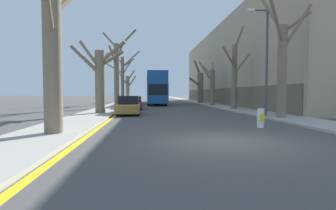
{
  "coord_description": "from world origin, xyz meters",
  "views": [
    {
      "loc": [
        -2.52,
        -8.63,
        1.65
      ],
      "look_at": [
        0.08,
        22.84,
        0.2
      ],
      "focal_mm": 28.0,
      "sensor_mm": 36.0,
      "label": 1
    }
  ],
  "objects_px": {
    "street_tree_right_1": "(235,74)",
    "street_tree_left_0": "(52,45)",
    "street_tree_left_4": "(128,87)",
    "street_tree_right_0": "(282,63)",
    "double_decker_bus": "(156,87)",
    "parked_car_0": "(129,106)",
    "street_tree_left_2": "(117,71)",
    "street_tree_right_2": "(212,85)",
    "street_tree_left_3": "(123,77)",
    "street_tree_right_3": "(200,86)",
    "parked_car_1": "(133,103)",
    "traffic_bollard": "(261,118)",
    "lamp_post": "(265,57)",
    "street_tree_left_1": "(100,77)"
  },
  "relations": [
    {
      "from": "street_tree_right_1",
      "to": "street_tree_left_0",
      "type": "bearing_deg",
      "value": -130.01
    },
    {
      "from": "street_tree_right_2",
      "to": "street_tree_left_3",
      "type": "bearing_deg",
      "value": 154.23
    },
    {
      "from": "street_tree_left_0",
      "to": "parked_car_1",
      "type": "distance_m",
      "value": 16.66
    },
    {
      "from": "street_tree_left_0",
      "to": "street_tree_right_0",
      "type": "relative_size",
      "value": 0.88
    },
    {
      "from": "lamp_post",
      "to": "traffic_bollard",
      "type": "bearing_deg",
      "value": -116.7
    },
    {
      "from": "street_tree_right_0",
      "to": "parked_car_0",
      "type": "height_order",
      "value": "street_tree_right_0"
    },
    {
      "from": "street_tree_right_3",
      "to": "double_decker_bus",
      "type": "xyz_separation_m",
      "value": [
        -7.04,
        -3.53,
        -0.2
      ]
    },
    {
      "from": "street_tree_left_4",
      "to": "street_tree_right_0",
      "type": "distance_m",
      "value": 33.81
    },
    {
      "from": "parked_car_0",
      "to": "parked_car_1",
      "type": "relative_size",
      "value": 1.01
    },
    {
      "from": "traffic_bollard",
      "to": "double_decker_bus",
      "type": "bearing_deg",
      "value": 99.0
    },
    {
      "from": "street_tree_right_3",
      "to": "double_decker_bus",
      "type": "height_order",
      "value": "street_tree_right_3"
    },
    {
      "from": "double_decker_bus",
      "to": "parked_car_0",
      "type": "distance_m",
      "value": 17.08
    },
    {
      "from": "lamp_post",
      "to": "traffic_bollard",
      "type": "height_order",
      "value": "lamp_post"
    },
    {
      "from": "street_tree_left_0",
      "to": "street_tree_left_3",
      "type": "bearing_deg",
      "value": 89.74
    },
    {
      "from": "street_tree_left_1",
      "to": "traffic_bollard",
      "type": "height_order",
      "value": "street_tree_left_1"
    },
    {
      "from": "street_tree_left_4",
      "to": "parked_car_0",
      "type": "distance_m",
      "value": 27.07
    },
    {
      "from": "traffic_bollard",
      "to": "street_tree_right_0",
      "type": "bearing_deg",
      "value": 51.14
    },
    {
      "from": "street_tree_left_2",
      "to": "double_decker_bus",
      "type": "height_order",
      "value": "street_tree_left_2"
    },
    {
      "from": "street_tree_right_3",
      "to": "street_tree_left_3",
      "type": "bearing_deg",
      "value": -169.44
    },
    {
      "from": "traffic_bollard",
      "to": "street_tree_left_1",
      "type": "bearing_deg",
      "value": 136.32
    },
    {
      "from": "street_tree_left_0",
      "to": "street_tree_right_0",
      "type": "xyz_separation_m",
      "value": [
        11.99,
        5.38,
        0.07
      ]
    },
    {
      "from": "street_tree_right_0",
      "to": "double_decker_bus",
      "type": "relative_size",
      "value": 0.72
    },
    {
      "from": "street_tree_right_2",
      "to": "lamp_post",
      "type": "distance_m",
      "value": 16.23
    },
    {
      "from": "street_tree_left_3",
      "to": "traffic_bollard",
      "type": "distance_m",
      "value": 28.25
    },
    {
      "from": "street_tree_left_3",
      "to": "lamp_post",
      "type": "distance_m",
      "value": 24.55
    },
    {
      "from": "street_tree_left_2",
      "to": "street_tree_right_1",
      "type": "xyz_separation_m",
      "value": [
        11.76,
        -5.05,
        -0.61
      ]
    },
    {
      "from": "street_tree_left_2",
      "to": "street_tree_left_4",
      "type": "bearing_deg",
      "value": 90.07
    },
    {
      "from": "street_tree_right_1",
      "to": "traffic_bollard",
      "type": "bearing_deg",
      "value": -103.61
    },
    {
      "from": "street_tree_left_4",
      "to": "street_tree_right_3",
      "type": "bearing_deg",
      "value": -29.48
    },
    {
      "from": "street_tree_left_3",
      "to": "parked_car_1",
      "type": "bearing_deg",
      "value": -80.15
    },
    {
      "from": "street_tree_left_1",
      "to": "parked_car_1",
      "type": "relative_size",
      "value": 1.29
    },
    {
      "from": "street_tree_left_3",
      "to": "street_tree_left_4",
      "type": "xyz_separation_m",
      "value": [
        0.14,
        8.85,
        -1.32
      ]
    },
    {
      "from": "street_tree_left_2",
      "to": "street_tree_right_2",
      "type": "xyz_separation_m",
      "value": [
        11.58,
        3.15,
        -1.37
      ]
    },
    {
      "from": "street_tree_left_0",
      "to": "parked_car_0",
      "type": "height_order",
      "value": "street_tree_left_0"
    },
    {
      "from": "street_tree_right_1",
      "to": "double_decker_bus",
      "type": "bearing_deg",
      "value": 119.46
    },
    {
      "from": "street_tree_right_2",
      "to": "street_tree_left_0",
      "type": "bearing_deg",
      "value": -117.76
    },
    {
      "from": "street_tree_left_2",
      "to": "parked_car_0",
      "type": "height_order",
      "value": "street_tree_left_2"
    },
    {
      "from": "street_tree_right_1",
      "to": "street_tree_right_2",
      "type": "bearing_deg",
      "value": 91.24
    },
    {
      "from": "street_tree_left_4",
      "to": "traffic_bollard",
      "type": "relative_size",
      "value": 6.21
    },
    {
      "from": "street_tree_left_0",
      "to": "street_tree_right_3",
      "type": "xyz_separation_m",
      "value": [
        12.0,
        30.44,
        -0.78
      ]
    },
    {
      "from": "street_tree_right_0",
      "to": "double_decker_bus",
      "type": "xyz_separation_m",
      "value": [
        -7.03,
        21.53,
        -1.05
      ]
    },
    {
      "from": "street_tree_left_2",
      "to": "street_tree_right_0",
      "type": "relative_size",
      "value": 1.02
    },
    {
      "from": "street_tree_left_2",
      "to": "street_tree_right_3",
      "type": "bearing_deg",
      "value": 43.28
    },
    {
      "from": "street_tree_right_2",
      "to": "double_decker_bus",
      "type": "relative_size",
      "value": 0.5
    },
    {
      "from": "street_tree_left_1",
      "to": "street_tree_left_2",
      "type": "distance_m",
      "value": 9.33
    },
    {
      "from": "street_tree_right_1",
      "to": "lamp_post",
      "type": "relative_size",
      "value": 1.08
    },
    {
      "from": "street_tree_left_2",
      "to": "street_tree_right_2",
      "type": "bearing_deg",
      "value": 15.22
    },
    {
      "from": "double_decker_bus",
      "to": "street_tree_left_0",
      "type": "bearing_deg",
      "value": -100.44
    },
    {
      "from": "street_tree_right_1",
      "to": "street_tree_left_1",
      "type": "bearing_deg",
      "value": -160.71
    },
    {
      "from": "traffic_bollard",
      "to": "street_tree_right_3",
      "type": "bearing_deg",
      "value": 83.98
    }
  ]
}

